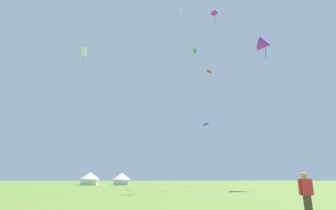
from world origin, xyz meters
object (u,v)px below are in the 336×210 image
object	(u,v)px
kite_green_diamond	(195,59)
kite_purple_delta	(265,44)
festival_tent_right	(90,178)
kite_white_box	(84,52)
festival_tent_left	(122,178)
kite_blue_parafoil	(206,124)
kite_white_diamond	(181,17)
kite_red_parafoil	(209,72)
kite_magenta_diamond	(215,22)
person_spectator	(307,197)

from	to	relation	value
kite_green_diamond	kite_purple_delta	bearing A→B (deg)	-34.38
kite_purple_delta	festival_tent_right	bearing A→B (deg)	151.14
kite_white_box	festival_tent_right	bearing A→B (deg)	57.42
kite_white_box	festival_tent_left	bearing A→B (deg)	24.10
festival_tent_left	kite_purple_delta	bearing A→B (deg)	-34.70
kite_blue_parafoil	kite_white_diamond	xyz separation A→B (m)	(-6.71, -7.86, 22.20)
kite_white_box	kite_red_parafoil	size ratio (longest dim) A/B	1.56
kite_green_diamond	festival_tent_right	distance (m)	37.51
kite_blue_parafoil	kite_white_box	xyz separation A→B (m)	(-29.54, 3.75, 18.45)
kite_white_diamond	festival_tent_left	xyz separation A→B (m)	(-12.41, 16.27, -34.13)
kite_red_parafoil	kite_green_diamond	distance (m)	12.19
kite_white_box	kite_green_diamond	world-z (taller)	kite_white_box
kite_magenta_diamond	festival_tent_left	bearing A→B (deg)	127.73
kite_white_box	festival_tent_right	xyz separation A→B (m)	(2.98, 4.66, -30.30)
kite_green_diamond	kite_purple_delta	world-z (taller)	kite_green_diamond
kite_white_diamond	festival_tent_left	size ratio (longest dim) A/B	8.95
festival_tent_right	festival_tent_left	size ratio (longest dim) A/B	1.06
kite_red_parafoil	festival_tent_left	bearing A→B (deg)	128.53
kite_blue_parafoil	festival_tent_left	bearing A→B (deg)	156.26
kite_blue_parafoil	festival_tent_left	distance (m)	24.06
kite_white_box	kite_green_diamond	size ratio (longest dim) A/B	1.07
kite_red_parafoil	person_spectator	xyz separation A→B (m)	(-6.17, -35.68, -20.04)
kite_purple_delta	person_spectator	xyz separation A→B (m)	(-18.34, -36.77, -27.07)
kite_white_box	kite_red_parafoil	world-z (taller)	kite_white_box
kite_white_box	kite_purple_delta	xyz separation A→B (m)	(39.48, -15.45, -4.01)
festival_tent_right	kite_white_box	bearing A→B (deg)	-122.58
kite_purple_delta	person_spectator	world-z (taller)	kite_purple_delta
kite_magenta_diamond	festival_tent_right	distance (m)	44.84
kite_blue_parafoil	kite_green_diamond	size ratio (longest dim) A/B	0.45
kite_red_parafoil	festival_tent_left	size ratio (longest dim) A/B	4.97
kite_green_diamond	kite_purple_delta	distance (m)	15.31
kite_blue_parafoil	kite_purple_delta	distance (m)	21.08
kite_white_diamond	person_spectator	distance (m)	53.54
kite_green_diamond	festival_tent_right	size ratio (longest dim) A/B	6.80
kite_magenta_diamond	kite_purple_delta	distance (m)	11.77
kite_magenta_diamond	kite_green_diamond	xyz separation A→B (m)	(-1.55, 11.76, -2.15)
festival_tent_left	kite_white_diamond	bearing A→B (deg)	-52.66
kite_green_diamond	kite_white_diamond	distance (m)	9.74
kite_blue_parafoil	kite_purple_delta	world-z (taller)	kite_purple_delta
kite_green_diamond	festival_tent_right	world-z (taller)	kite_green_diamond
kite_white_diamond	festival_tent_left	distance (m)	39.80
kite_white_diamond	kite_green_diamond	bearing A→B (deg)	50.08
kite_blue_parafoil	kite_white_box	world-z (taller)	kite_white_box
kite_blue_parafoil	kite_white_box	distance (m)	35.03
kite_blue_parafoil	kite_red_parafoil	size ratio (longest dim) A/B	0.65
person_spectator	kite_green_diamond	bearing A→B (deg)	82.84
kite_magenta_diamond	festival_tent_left	world-z (taller)	kite_magenta_diamond
kite_blue_parafoil	kite_magenta_diamond	bearing A→B (deg)	-94.44
kite_green_diamond	person_spectator	size ratio (longest dim) A/B	17.91
person_spectator	festival_tent_left	world-z (taller)	festival_tent_left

